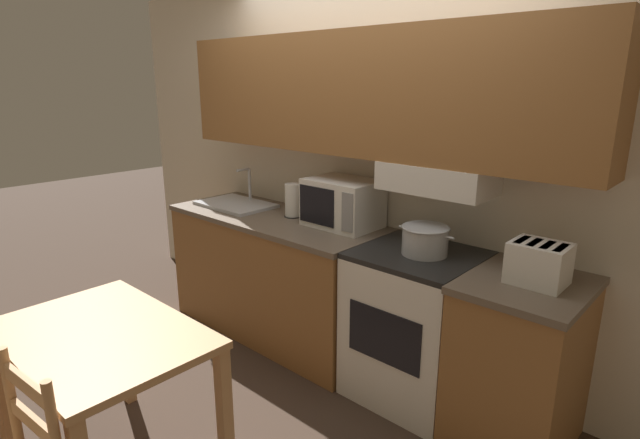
# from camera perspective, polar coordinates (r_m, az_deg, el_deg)

# --- Properties ---
(ground_plane) EXTENTS (16.00, 16.00, 0.00)m
(ground_plane) POSITION_cam_1_polar(r_m,az_deg,el_deg) (3.76, 5.50, -13.62)
(ground_plane) COLOR #3D2D23
(wall_back) EXTENTS (5.30, 0.38, 2.55)m
(wall_back) POSITION_cam_1_polar(r_m,az_deg,el_deg) (3.23, 5.64, 9.83)
(wall_back) COLOR silver
(wall_back) RESTS_ON ground_plane
(lower_counter_main) EXTENTS (1.69, 0.67, 0.90)m
(lower_counter_main) POSITION_cam_1_polar(r_m,az_deg,el_deg) (3.72, -5.02, -6.27)
(lower_counter_main) COLOR #936033
(lower_counter_main) RESTS_ON ground_plane
(lower_counter_right_stub) EXTENTS (0.56, 0.67, 0.90)m
(lower_counter_right_stub) POSITION_cam_1_polar(r_m,az_deg,el_deg) (2.81, 21.74, -15.08)
(lower_counter_right_stub) COLOR #936033
(lower_counter_right_stub) RESTS_ON ground_plane
(stove_range) EXTENTS (0.66, 0.64, 0.90)m
(stove_range) POSITION_cam_1_polar(r_m,az_deg,el_deg) (3.04, 10.76, -11.73)
(stove_range) COLOR white
(stove_range) RESTS_ON ground_plane
(cooking_pot) EXTENTS (0.34, 0.27, 0.16)m
(cooking_pot) POSITION_cam_1_polar(r_m,az_deg,el_deg) (2.82, 11.92, -2.25)
(cooking_pot) COLOR #B7BABF
(cooking_pot) RESTS_ON stove_range
(microwave) EXTENTS (0.47, 0.35, 0.31)m
(microwave) POSITION_cam_1_polar(r_m,az_deg,el_deg) (3.28, 2.60, 1.90)
(microwave) COLOR white
(microwave) RESTS_ON lower_counter_main
(toaster) EXTENTS (0.27, 0.22, 0.20)m
(toaster) POSITION_cam_1_polar(r_m,az_deg,el_deg) (2.58, 23.72, -4.58)
(toaster) COLOR white
(toaster) RESTS_ON lower_counter_right_stub
(sink_basin) EXTENTS (0.58, 0.39, 0.28)m
(sink_basin) POSITION_cam_1_polar(r_m,az_deg,el_deg) (3.90, -9.61, 1.80)
(sink_basin) COLOR #B7BABF
(sink_basin) RESTS_ON lower_counter_main
(paper_towel_roll) EXTENTS (0.13, 0.13, 0.24)m
(paper_towel_roll) POSITION_cam_1_polar(r_m,az_deg,el_deg) (3.52, -3.13, 2.20)
(paper_towel_roll) COLOR black
(paper_towel_roll) RESTS_ON lower_counter_main
(dining_table) EXTENTS (1.02, 0.70, 0.75)m
(dining_table) POSITION_cam_1_polar(r_m,az_deg,el_deg) (2.54, -23.58, -13.93)
(dining_table) COLOR tan
(dining_table) RESTS_ON ground_plane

